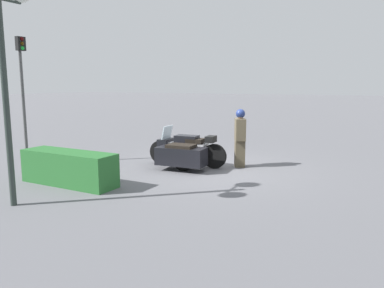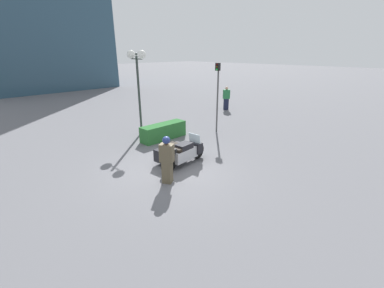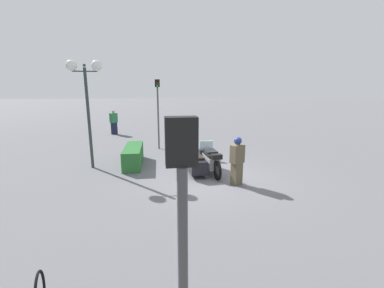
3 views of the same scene
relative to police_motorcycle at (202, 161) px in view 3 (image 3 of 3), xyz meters
name	(u,v)px [view 3 (image 3 of 3)]	position (x,y,z in m)	size (l,w,h in m)	color
ground_plane	(215,179)	(-0.78, -0.35, -0.48)	(160.00, 160.00, 0.00)	slate
police_motorcycle	(202,161)	(0.00, 0.00, 0.00)	(2.45, 1.27, 1.18)	black
officer_rider	(237,160)	(-1.43, -0.98, 0.42)	(0.47, 0.54, 1.71)	brown
hedge_bush_curbside	(133,156)	(1.50, 2.83, -0.08)	(2.53, 0.72, 0.81)	#28662D
twin_lamp_post	(86,80)	(1.28, 4.53, 3.15)	(0.43, 1.39, 4.41)	#2D3833
traffic_light_near	(158,105)	(4.43, 1.70, 1.97)	(0.23, 0.26, 3.78)	#4C4C4C
traffic_light_far	(182,237)	(-7.73, 1.50, 1.58)	(0.23, 0.26, 3.10)	#4C4C4C
pedestrian_bystander	(114,122)	(9.51, 4.94, 0.41)	(0.58, 0.56, 1.79)	#191E38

